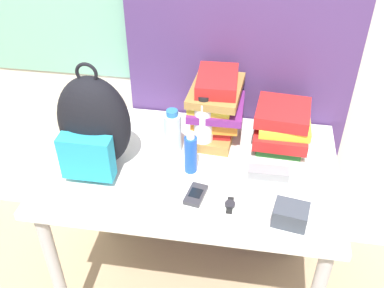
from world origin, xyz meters
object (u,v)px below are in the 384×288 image
at_px(book_stack_left, 215,106).
at_px(water_bottle, 173,132).
at_px(wristwatch, 230,205).
at_px(cell_phone, 196,195).
at_px(book_stack_center, 282,125).
at_px(backpack, 94,126).
at_px(sports_bottle, 203,124).
at_px(sunglasses_case, 268,173).
at_px(sunscreen_bottle, 190,153).
at_px(camera_pouch, 291,215).

xyz_separation_m(book_stack_left, water_bottle, (-0.15, -0.13, -0.05)).
relative_size(book_stack_left, wristwatch, 3.63).
xyz_separation_m(cell_phone, wristwatch, (0.12, -0.03, -0.00)).
xyz_separation_m(book_stack_left, book_stack_center, (0.27, -0.01, -0.06)).
xyz_separation_m(backpack, sports_bottle, (0.38, 0.16, -0.06)).
distance_m(book_stack_left, book_stack_center, 0.28).
height_order(book_stack_left, sports_bottle, book_stack_left).
distance_m(backpack, sunglasses_case, 0.66).
bearing_deg(sunscreen_bottle, wristwatch, -44.51).
xyz_separation_m(backpack, book_stack_left, (0.41, 0.26, -0.04)).
relative_size(camera_pouch, wristwatch, 1.56).
distance_m(sports_bottle, sunglasses_case, 0.31).
height_order(book_stack_center, sunglasses_case, book_stack_center).
height_order(sports_bottle, wristwatch, sports_bottle).
height_order(sports_bottle, cell_phone, sports_bottle).
bearing_deg(cell_phone, water_bottle, 117.74).
distance_m(water_bottle, sunscreen_bottle, 0.14).
bearing_deg(sports_bottle, book_stack_left, 69.53).
bearing_deg(sports_bottle, backpack, -156.42).
relative_size(book_stack_left, camera_pouch, 2.33).
height_order(sunglasses_case, camera_pouch, camera_pouch).
height_order(book_stack_left, sunglasses_case, book_stack_left).
relative_size(sunscreen_bottle, wristwatch, 2.16).
bearing_deg(wristwatch, backpack, 164.25).
xyz_separation_m(cell_phone, sunglasses_case, (0.25, 0.15, 0.01)).
height_order(backpack, cell_phone, backpack).
bearing_deg(water_bottle, sunscreen_bottle, -51.78).
distance_m(water_bottle, sunglasses_case, 0.40).
relative_size(backpack, sunscreen_bottle, 2.45).
xyz_separation_m(sunscreen_bottle, sunglasses_case, (0.29, 0.01, -0.06)).
height_order(backpack, sports_bottle, backpack).
xyz_separation_m(backpack, sunglasses_case, (0.64, 0.03, -0.16)).
xyz_separation_m(sports_bottle, cell_phone, (0.01, -0.28, -0.11)).
xyz_separation_m(backpack, wristwatch, (0.51, -0.14, -0.17)).
bearing_deg(water_bottle, camera_pouch, -34.87).
height_order(book_stack_left, camera_pouch, book_stack_left).
height_order(sports_bottle, sunglasses_case, sports_bottle).
bearing_deg(book_stack_center, camera_pouch, -85.58).
distance_m(sunscreen_bottle, wristwatch, 0.25).
xyz_separation_m(sunglasses_case, wristwatch, (-0.13, -0.17, -0.01)).
bearing_deg(cell_phone, camera_pouch, -12.32).
bearing_deg(wristwatch, book_stack_center, 67.06).
bearing_deg(backpack, sunglasses_case, 2.53).
bearing_deg(camera_pouch, cell_phone, 167.68).
bearing_deg(cell_phone, book_stack_left, 86.95).
distance_m(sports_bottle, sunscreen_bottle, 0.15).
distance_m(sunglasses_case, camera_pouch, 0.23).
bearing_deg(sunglasses_case, water_bottle, 165.39).
bearing_deg(wristwatch, sports_bottle, 113.85).
bearing_deg(camera_pouch, wristwatch, 167.77).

